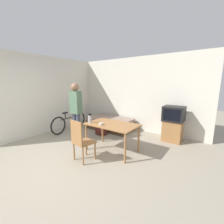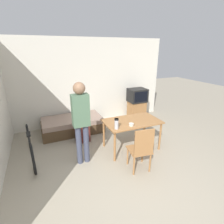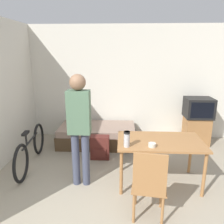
{
  "view_description": "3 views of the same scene",
  "coord_description": "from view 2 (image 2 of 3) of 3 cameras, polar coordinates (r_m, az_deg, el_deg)",
  "views": [
    {
      "loc": [
        2.75,
        -1.68,
        1.79
      ],
      "look_at": [
        0.16,
        1.93,
        0.91
      ],
      "focal_mm": 24.0,
      "sensor_mm": 36.0,
      "label": 1
    },
    {
      "loc": [
        -1.39,
        -2.02,
        2.38
      ],
      "look_at": [
        0.2,
        1.7,
        0.9
      ],
      "focal_mm": 28.0,
      "sensor_mm": 36.0,
      "label": 2
    },
    {
      "loc": [
        -0.03,
        -1.87,
        2.09
      ],
      "look_at": [
        -0.2,
        1.71,
        1.09
      ],
      "focal_mm": 35.0,
      "sensor_mm": 36.0,
      "label": 3
    }
  ],
  "objects": [
    {
      "name": "backpack",
      "position": [
        4.76,
        -9.56,
        -6.95
      ],
      "size": [
        0.37,
        0.23,
        0.47
      ],
      "color": "#56231E",
      "rests_on": "ground_plane"
    },
    {
      "name": "wall_back",
      "position": [
        5.71,
        -8.8,
        9.48
      ],
      "size": [
        5.47,
        0.06,
        2.7
      ],
      "color": "silver",
      "rests_on": "ground_plane"
    },
    {
      "name": "ground_plane",
      "position": [
        3.41,
        8.96,
        -24.4
      ],
      "size": [
        20.0,
        20.0,
        0.0
      ],
      "primitive_type": "plane",
      "color": "#9E937F"
    },
    {
      "name": "bicycle",
      "position": [
        4.34,
        -25.08,
        -10.11
      ],
      "size": [
        0.21,
        1.68,
        0.74
      ],
      "color": "black",
      "rests_on": "ground_plane"
    },
    {
      "name": "mate_bowl",
      "position": [
        3.94,
        6.31,
        -4.09
      ],
      "size": [
        0.11,
        0.11,
        0.06
      ],
      "color": "beige",
      "rests_on": "dining_table"
    },
    {
      "name": "tv",
      "position": [
        6.13,
        8.13,
        2.8
      ],
      "size": [
        0.6,
        0.49,
        1.09
      ],
      "color": "#9E6B3D",
      "rests_on": "ground_plane"
    },
    {
      "name": "dining_table",
      "position": [
        4.25,
        6.52,
        -3.88
      ],
      "size": [
        1.33,
        0.8,
        0.74
      ],
      "color": "#9E6B3D",
      "rests_on": "ground_plane"
    },
    {
      "name": "wooden_chair",
      "position": [
        3.54,
        9.61,
        -11.55
      ],
      "size": [
        0.48,
        0.48,
        0.98
      ],
      "color": "#9E6B3D",
      "rests_on": "ground_plane"
    },
    {
      "name": "daybed",
      "position": [
        5.38,
        -12.76,
        -4.11
      ],
      "size": [
        1.76,
        0.92,
        0.44
      ],
      "color": "#4C3823",
      "rests_on": "ground_plane"
    },
    {
      "name": "thermos_flask",
      "position": [
        3.73,
        1.48,
        -3.69
      ],
      "size": [
        0.09,
        0.09,
        0.24
      ],
      "color": "#B7B7BC",
      "rests_on": "dining_table"
    },
    {
      "name": "person_standing",
      "position": [
        3.59,
        -10.08,
        -1.91
      ],
      "size": [
        0.34,
        0.24,
        1.78
      ],
      "color": "#3D4256",
      "rests_on": "ground_plane"
    }
  ]
}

